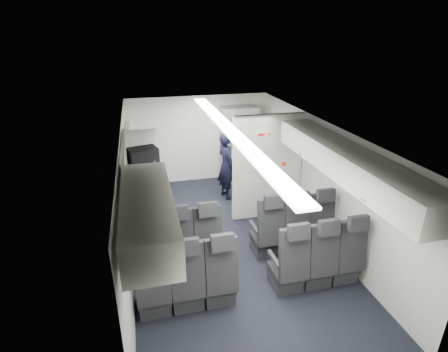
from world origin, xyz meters
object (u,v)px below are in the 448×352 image
galley_unit (239,145)px  carry_on_bag (143,156)px  seat_row_front (238,239)px  seat_row_mid (255,273)px  boarding_door (132,171)px  flight_attendant (226,166)px

galley_unit → carry_on_bag: carry_on_bag is taller
seat_row_front → seat_row_mid: (0.00, -0.90, 0.00)m
boarding_door → galley_unit: bearing=24.3°
seat_row_mid → boarding_door: 3.45m
seat_row_mid → flight_attendant: flight_attendant is taller
seat_row_mid → galley_unit: 4.30m
seat_row_mid → boarding_door: size_ratio=1.79×
seat_row_front → boarding_door: boarding_door is taller
seat_row_mid → carry_on_bag: size_ratio=7.80×
boarding_door → flight_attendant: bearing=8.2°
boarding_door → carry_on_bag: carry_on_bag is taller
seat_row_mid → flight_attendant: 3.33m
seat_row_mid → flight_attendant: bearing=82.9°
seat_row_front → carry_on_bag: size_ratio=7.80×
seat_row_front → boarding_door: size_ratio=1.79×
seat_row_mid → galley_unit: size_ratio=1.75×
seat_row_mid → galley_unit: bearing=77.1°
seat_row_mid → flight_attendant: (0.41, 3.28, 0.37)m
seat_row_front → flight_attendant: 2.44m
flight_attendant → boarding_door: bearing=84.4°
seat_row_front → flight_attendant: size_ratio=2.16×
seat_row_front → carry_on_bag: bearing=159.1°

